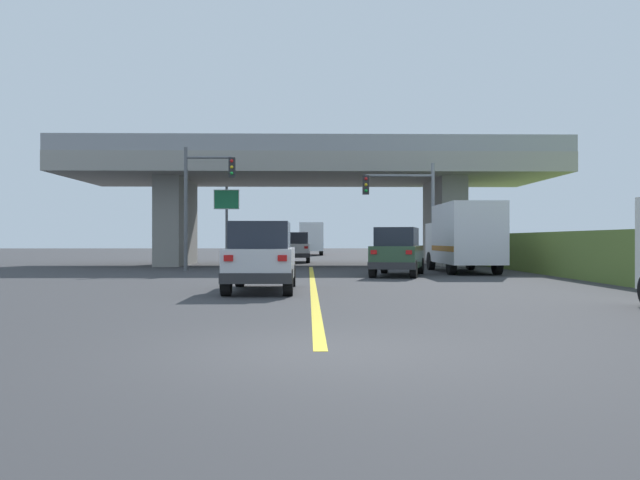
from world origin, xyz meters
TOP-DOWN VIEW (x-y plane):
  - ground at (0.00, 30.47)m, footprint 160.00×160.00m
  - overpass_bridge at (0.00, 30.47)m, footprint 28.36×10.17m
  - lane_divider_stripe at (0.00, 13.71)m, footprint 0.20×27.42m
  - suv_lead at (-1.53, 10.32)m, footprint 1.92×4.65m
  - suv_crossing at (3.60, 18.43)m, footprint 2.93×4.96m
  - box_truck at (7.04, 21.12)m, footprint 2.33×6.85m
  - sedan_oncoming at (-0.97, 35.40)m, footprint 1.87×4.82m
  - traffic_signal_nearside at (4.89, 23.86)m, footprint 3.64×0.36m
  - traffic_signal_farside at (-5.38, 23.05)m, footprint 2.51×0.36m
  - highway_sign at (-4.66, 27.10)m, footprint 1.40×0.17m
  - semi_truck_distant at (0.16, 56.51)m, footprint 2.33×6.93m

SIDE VIEW (x-z plane):
  - ground at x=0.00m, z-range 0.00..0.00m
  - lane_divider_stripe at x=0.00m, z-range 0.00..0.01m
  - suv_crossing at x=3.60m, z-range 0.00..2.02m
  - suv_lead at x=-1.53m, z-range 0.00..2.02m
  - sedan_oncoming at x=-0.97m, z-range 0.00..2.02m
  - box_truck at x=7.04m, z-range 0.07..3.22m
  - semi_truck_distant at x=0.16m, z-range 0.07..3.28m
  - highway_sign at x=-4.66m, z-range 1.00..5.45m
  - traffic_signal_nearside at x=4.89m, z-range 0.78..6.17m
  - traffic_signal_farside at x=-5.38m, z-range 0.84..6.88m
  - overpass_bridge at x=0.00m, z-range 1.45..8.57m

